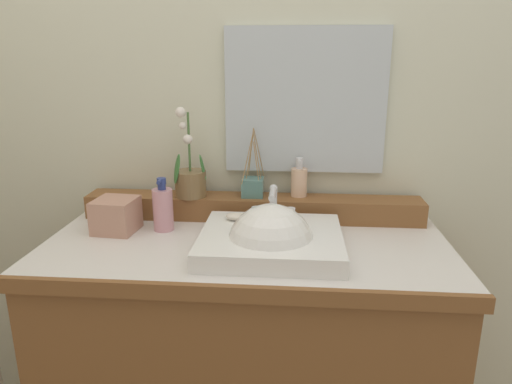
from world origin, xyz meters
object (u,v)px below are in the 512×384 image
object	(u,v)px
reed_diffuser	(254,186)
tissue_box	(116,215)
lotion_bottle	(163,208)
soap_dispenser	(299,181)
sink_basin	(271,245)
soap_bar	(237,216)
potted_plant	(190,178)

from	to	relation	value
reed_diffuser	tissue_box	size ratio (longest dim) A/B	1.87
lotion_bottle	tissue_box	world-z (taller)	lotion_bottle
reed_diffuser	tissue_box	world-z (taller)	reed_diffuser
soap_dispenser	lotion_bottle	bearing A→B (deg)	-160.03
soap_dispenser	reed_diffuser	bearing A→B (deg)	-174.54
sink_basin	lotion_bottle	distance (m)	0.40
soap_dispenser	tissue_box	bearing A→B (deg)	-162.54
soap_bar	soap_dispenser	world-z (taller)	soap_dispenser
potted_plant	tissue_box	distance (m)	0.28
soap_bar	lotion_bottle	distance (m)	0.25
lotion_bottle	tissue_box	xyz separation A→B (m)	(-0.15, -0.03, -0.02)
reed_diffuser	lotion_bottle	distance (m)	0.33
soap_dispenser	sink_basin	bearing A→B (deg)	-104.76
reed_diffuser	soap_dispenser	bearing A→B (deg)	5.46
soap_bar	tissue_box	bearing A→B (deg)	178.59
potted_plant	soap_dispenser	size ratio (longest dim) A/B	2.28
potted_plant	soap_dispenser	bearing A→B (deg)	5.31
lotion_bottle	soap_bar	bearing A→B (deg)	-8.15
sink_basin	lotion_bottle	xyz separation A→B (m)	(-0.37, 0.15, 0.06)
lotion_bottle	sink_basin	bearing A→B (deg)	-22.33
sink_basin	reed_diffuser	world-z (taller)	reed_diffuser
tissue_box	sink_basin	bearing A→B (deg)	-13.50
sink_basin	lotion_bottle	bearing A→B (deg)	157.67
tissue_box	soap_dispenser	bearing A→B (deg)	17.46
sink_basin	potted_plant	world-z (taller)	potted_plant
reed_diffuser	lotion_bottle	world-z (taller)	reed_diffuser
potted_plant	reed_diffuser	size ratio (longest dim) A/B	1.29
lotion_bottle	potted_plant	bearing A→B (deg)	62.64
sink_basin	lotion_bottle	size ratio (longest dim) A/B	2.36
soap_bar	soap_dispenser	bearing A→B (deg)	45.06
potted_plant	lotion_bottle	bearing A→B (deg)	-117.36
sink_basin	potted_plant	distance (m)	0.43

